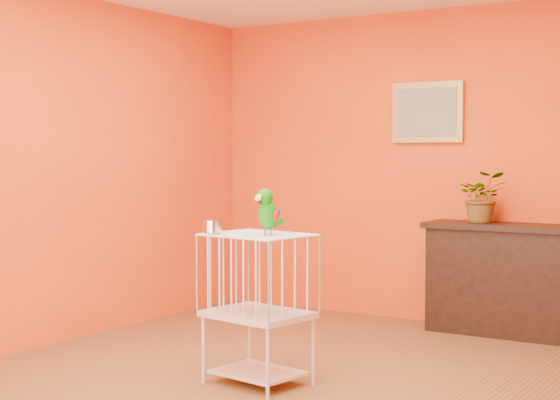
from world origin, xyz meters
The scene contains 8 objects.
ground centered at (0.00, 0.00, 0.00)m, with size 4.50×4.50×0.00m, color brown.
room_shell centered at (0.00, 0.00, 1.58)m, with size 4.50×4.50×4.50m.
console_cabinet centered at (0.69, 2.04, 0.43)m, with size 1.17×0.42×0.87m.
potted_plant centered at (0.54, 2.07, 1.02)m, with size 0.36×0.40×0.31m, color #26722D.
framed_picture centered at (0.00, 2.22, 1.75)m, with size 0.62×0.04×0.50m.
birdcage centered at (-0.10, -0.16, 0.48)m, with size 0.66×0.55×0.92m.
feed_cup centered at (-0.35, -0.28, 0.96)m, with size 0.11×0.11×0.08m, color silver.
parrot centered at (-0.02, -0.17, 1.06)m, with size 0.14×0.25×0.28m.
Camera 1 is at (2.77, -4.45, 1.39)m, focal length 55.00 mm.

